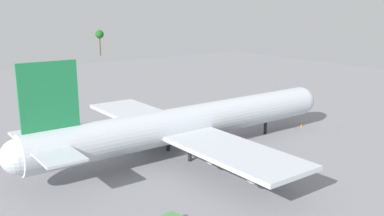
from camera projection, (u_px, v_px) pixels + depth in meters
The scene contains 4 objects.
ground_plane at pixel (192, 152), 80.24m from camera, with size 273.78×273.78×0.00m, color gray.
cargo_airplane at pixel (191, 123), 78.70m from camera, with size 68.45×55.56×19.38m.
fuel_truck at pixel (233, 103), 117.12m from camera, with size 3.87×5.33×2.02m.
safety_cone_nose at pixel (301, 125), 97.16m from camera, with size 0.55×0.55×0.78m, color orange.
Camera 1 is at (-45.50, -60.98, 26.86)m, focal length 39.22 mm.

